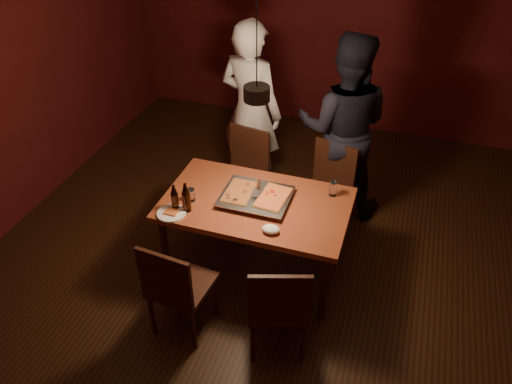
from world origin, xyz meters
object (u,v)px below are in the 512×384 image
(chair_near_right, at_px, (279,302))
(beer_bottle_a, at_px, (175,197))
(plate_slice, at_px, (171,213))
(pendant_lamp, at_px, (257,92))
(beer_bottle_b, at_px, (186,197))
(chair_far_left, at_px, (245,165))
(diner_white, at_px, (251,111))
(pizza_tray, at_px, (256,198))
(dining_table, at_px, (256,209))
(chair_far_right, at_px, (328,182))
(chair_near_left, at_px, (175,282))
(diner_dark, at_px, (343,128))

(chair_near_right, xyz_separation_m, beer_bottle_a, (-0.99, 0.49, 0.32))
(plate_slice, distance_m, pendant_lamp, 1.20)
(chair_near_right, bearing_deg, plate_slice, 139.57)
(beer_bottle_a, relative_size, beer_bottle_b, 0.88)
(chair_far_left, relative_size, diner_white, 0.26)
(chair_near_right, xyz_separation_m, pizza_tray, (-0.43, 0.79, 0.24))
(dining_table, relative_size, chair_far_right, 2.88)
(beer_bottle_a, bearing_deg, diner_white, 84.65)
(chair_near_right, bearing_deg, beer_bottle_a, 135.96)
(chair_far_left, distance_m, beer_bottle_a, 1.14)
(chair_near_left, distance_m, beer_bottle_a, 0.68)
(chair_near_right, bearing_deg, pizza_tray, 100.48)
(chair_far_right, bearing_deg, beer_bottle_a, 61.65)
(pendant_lamp, bearing_deg, diner_white, 110.43)
(chair_far_left, bearing_deg, beer_bottle_a, 88.77)
(chair_near_left, relative_size, plate_slice, 2.13)
(chair_far_right, relative_size, pendant_lamp, 0.47)
(chair_near_right, height_order, diner_white, diner_white)
(chair_far_left, xyz_separation_m, chair_near_left, (0.03, -1.62, 0.00))
(chair_far_right, height_order, chair_near_right, same)
(chair_near_right, relative_size, beer_bottle_a, 2.37)
(dining_table, height_order, beer_bottle_b, beer_bottle_b)
(diner_white, bearing_deg, pizza_tray, 125.14)
(diner_dark, bearing_deg, chair_far_right, 80.40)
(beer_bottle_b, bearing_deg, diner_dark, 55.77)
(chair_near_right, height_order, diner_dark, diner_dark)
(chair_far_left, bearing_deg, chair_far_right, -172.04)
(pizza_tray, height_order, pendant_lamp, pendant_lamp)
(chair_near_left, height_order, pizza_tray, chair_near_left)
(pendant_lamp, bearing_deg, beer_bottle_b, -161.99)
(beer_bottle_b, bearing_deg, beer_bottle_a, -175.42)
(beer_bottle_b, distance_m, plate_slice, 0.17)
(chair_far_left, height_order, chair_near_left, same)
(beer_bottle_a, distance_m, diner_white, 1.47)
(pizza_tray, bearing_deg, chair_near_right, -63.55)
(diner_white, distance_m, pendant_lamp, 1.61)
(pendant_lamp, bearing_deg, pizza_tray, 111.23)
(pendant_lamp, bearing_deg, chair_far_right, 64.39)
(pizza_tray, xyz_separation_m, plate_slice, (-0.57, -0.38, -0.01))
(beer_bottle_a, relative_size, diner_dark, 0.12)
(plate_slice, relative_size, diner_white, 0.12)
(pendant_lamp, bearing_deg, chair_near_right, -60.35)
(pizza_tray, relative_size, plate_slice, 2.42)
(dining_table, distance_m, diner_white, 1.28)
(chair_near_left, bearing_deg, pizza_tray, 73.96)
(pendant_lamp, bearing_deg, beer_bottle_a, -164.01)
(chair_far_left, relative_size, chair_near_right, 0.92)
(diner_white, bearing_deg, diner_dark, -167.42)
(plate_slice, bearing_deg, pizza_tray, 33.48)
(chair_far_right, height_order, pizza_tray, chair_far_right)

